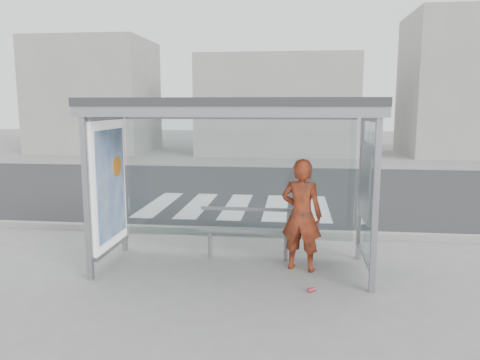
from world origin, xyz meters
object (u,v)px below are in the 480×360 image
(bench, at_px, (248,229))
(soda_can, at_px, (311,290))
(bus_shelter, at_px, (209,141))
(person, at_px, (302,215))

(bench, height_order, soda_can, bench)
(bus_shelter, relative_size, person, 2.46)
(person, bearing_deg, bench, -10.24)
(bench, bearing_deg, person, -25.55)
(bench, distance_m, soda_can, 1.70)
(person, relative_size, bench, 1.07)
(person, distance_m, soda_can, 1.22)
(bus_shelter, distance_m, soda_can, 2.64)
(person, bearing_deg, bus_shelter, 16.33)
(person, xyz_separation_m, bench, (-0.87, 0.41, -0.37))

